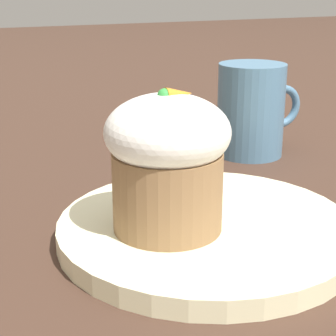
# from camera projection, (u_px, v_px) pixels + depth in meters

# --- Properties ---
(ground_plane) EXTENTS (4.00, 4.00, 0.00)m
(ground_plane) POSITION_uv_depth(u_px,v_px,m) (206.00, 238.00, 0.43)
(ground_plane) COLOR #3D281E
(dessert_plate) EXTENTS (0.23, 0.23, 0.02)m
(dessert_plate) POSITION_uv_depth(u_px,v_px,m) (206.00, 229.00, 0.43)
(dessert_plate) COLOR beige
(dessert_plate) RESTS_ON ground_plane
(carrot_cake) EXTENTS (0.09, 0.09, 0.10)m
(carrot_cake) POSITION_uv_depth(u_px,v_px,m) (168.00, 160.00, 0.39)
(carrot_cake) COLOR olive
(carrot_cake) RESTS_ON dessert_plate
(spoon) EXTENTS (0.13, 0.04, 0.01)m
(spoon) POSITION_uv_depth(u_px,v_px,m) (208.00, 216.00, 0.42)
(spoon) COLOR #B7B7BC
(spoon) RESTS_ON dessert_plate
(coffee_cup) EXTENTS (0.10, 0.07, 0.10)m
(coffee_cup) POSITION_uv_depth(u_px,v_px,m) (252.00, 110.00, 0.62)
(coffee_cup) COLOR teal
(coffee_cup) RESTS_ON ground_plane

